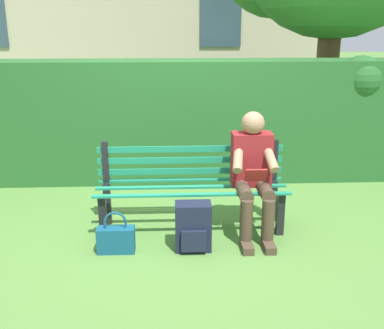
% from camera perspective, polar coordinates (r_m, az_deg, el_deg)
% --- Properties ---
extents(ground, '(60.00, 60.00, 0.00)m').
position_cam_1_polar(ground, '(4.64, -0.06, -7.96)').
color(ground, '#517F38').
extents(park_bench, '(1.86, 0.49, 0.86)m').
position_cam_1_polar(park_bench, '(4.54, -0.11, -2.41)').
color(park_bench, black).
rests_on(park_bench, ground).
extents(person_seated, '(0.44, 0.73, 1.18)m').
position_cam_1_polar(person_seated, '(4.38, 7.62, -0.84)').
color(person_seated, maroon).
rests_on(person_seated, ground).
extents(hedge_backdrop, '(6.21, 0.71, 1.60)m').
position_cam_1_polar(hedge_backdrop, '(5.95, 2.75, 5.74)').
color(hedge_backdrop, '#265B28').
rests_on(hedge_backdrop, ground).
extents(backpack, '(0.32, 0.27, 0.44)m').
position_cam_1_polar(backpack, '(4.15, 0.15, -7.79)').
color(backpack, '#191E33').
rests_on(backpack, ground).
extents(handbag, '(0.33, 0.14, 0.39)m').
position_cam_1_polar(handbag, '(4.19, -9.45, -9.09)').
color(handbag, navy).
rests_on(handbag, ground).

